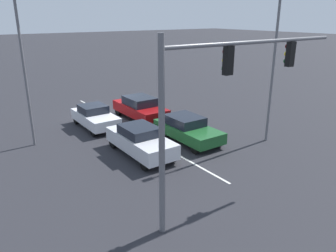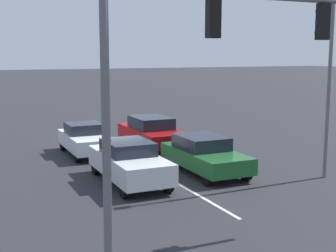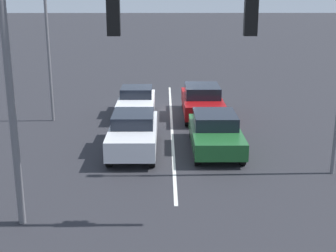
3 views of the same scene
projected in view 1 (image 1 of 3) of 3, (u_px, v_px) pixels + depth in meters
name	position (u px, v px, depth m)	size (l,w,h in m)	color
ground_plane	(111.00, 118.00, 23.43)	(240.00, 240.00, 0.00)	#28282D
lane_stripe_left_divider	(131.00, 129.00, 21.16)	(0.12, 17.85, 0.01)	silver
car_darkgreen_leftlane_front	(187.00, 129.00, 18.94)	(1.90, 4.45, 1.44)	#1E5928
car_silver_midlane_front	(140.00, 140.00, 17.02)	(1.81, 4.55, 1.55)	silver
car_white_midlane_second	(95.00, 117.00, 21.19)	(1.78, 4.06, 1.45)	silver
car_maroon_leftlane_second	(140.00, 108.00, 22.86)	(1.92, 4.72, 1.60)	maroon
traffic_signal_gantry	(221.00, 86.00, 10.97)	(8.38, 0.37, 6.51)	slate
street_lamp_right_shoulder	(26.00, 49.00, 16.95)	(2.23, 0.24, 9.27)	slate
street_lamp_left_shoulder	(271.00, 60.00, 17.60)	(2.07, 0.24, 8.10)	slate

